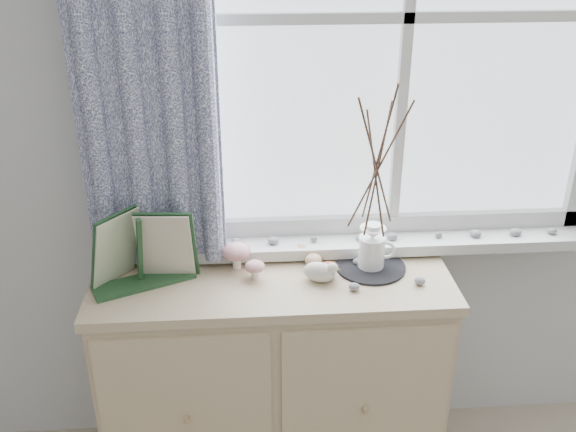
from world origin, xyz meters
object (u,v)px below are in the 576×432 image
at_px(sideboard, 273,378).
at_px(twig_pitcher, 377,162).
at_px(toadstool_cluster, 241,256).
at_px(botanical_book, 139,253).

distance_m(sideboard, twig_pitcher, 0.88).
distance_m(toadstool_cluster, twig_pitcher, 0.55).
bearing_deg(twig_pitcher, sideboard, -155.61).
relative_size(toadstool_cluster, twig_pitcher, 0.23).
bearing_deg(toadstool_cluster, sideboard, -29.71).
bearing_deg(twig_pitcher, toadstool_cluster, -164.74).
distance_m(botanical_book, toadstool_cluster, 0.34).
relative_size(sideboard, toadstool_cluster, 7.82).
distance_m(botanical_book, twig_pitcher, 0.80).
xyz_separation_m(sideboard, botanical_book, (-0.42, -0.03, 0.56)).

